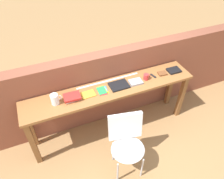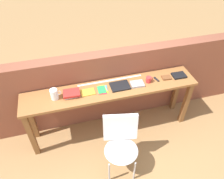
{
  "view_description": "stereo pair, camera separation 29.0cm",
  "coord_description": "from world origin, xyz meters",
  "views": [
    {
      "loc": [
        -0.86,
        -1.83,
        2.9
      ],
      "look_at": [
        0.0,
        0.25,
        0.9
      ],
      "focal_mm": 35.0,
      "sensor_mm": 36.0,
      "label": 1
    },
    {
      "loc": [
        -0.59,
        -1.93,
        2.9
      ],
      "look_at": [
        0.0,
        0.25,
        0.9
      ],
      "focal_mm": 35.0,
      "sensor_mm": 36.0,
      "label": 2
    }
  ],
  "objects": [
    {
      "name": "book_open_centre",
      "position": [
        0.13,
        0.3,
        0.89
      ],
      "size": [
        0.27,
        0.21,
        0.02
      ],
      "primitive_type": "cube",
      "rotation": [
        0.0,
        0.0,
        0.01
      ],
      "color": "black",
      "rests_on": "sideboard"
    },
    {
      "name": "pamphlet_pile_colourful",
      "position": [
        -0.13,
        0.3,
        0.89
      ],
      "size": [
        0.15,
        0.19,
        0.01
      ],
      "color": "yellow",
      "rests_on": "sideboard"
    },
    {
      "name": "book_repair_rightmost",
      "position": [
        1.05,
        0.3,
        0.89
      ],
      "size": [
        0.2,
        0.15,
        0.03
      ],
      "primitive_type": "cube",
      "rotation": [
        0.0,
        0.0,
        -0.03
      ],
      "color": "black",
      "rests_on": "sideboard"
    },
    {
      "name": "magazine_cycling",
      "position": [
        -0.33,
        0.3,
        0.89
      ],
      "size": [
        0.2,
        0.15,
        0.01
      ],
      "primitive_type": "cube",
      "rotation": [
        0.0,
        0.0,
        0.03
      ],
      "color": "gold",
      "rests_on": "sideboard"
    },
    {
      "name": "pitcher_white",
      "position": [
        -0.77,
        0.3,
        0.96
      ],
      "size": [
        0.14,
        0.1,
        0.18
      ],
      "color": "white",
      "rests_on": "sideboard"
    },
    {
      "name": "ground_plane",
      "position": [
        0.0,
        0.0,
        0.0
      ],
      "size": [
        40.0,
        40.0,
        0.0
      ],
      "primitive_type": "plane",
      "color": "#9E7547"
    },
    {
      "name": "book_grey_hardcover",
      "position": [
        0.38,
        0.28,
        0.9
      ],
      "size": [
        0.19,
        0.15,
        0.03
      ],
      "primitive_type": "cube",
      "rotation": [
        0.0,
        0.0,
        -0.05
      ],
      "color": "#9E9EA3",
      "rests_on": "sideboard"
    },
    {
      "name": "book_stack_leftmost",
      "position": [
        -0.55,
        0.3,
        0.91
      ],
      "size": [
        0.23,
        0.18,
        0.06
      ],
      "color": "white",
      "rests_on": "sideboard"
    },
    {
      "name": "chair_white_moulded",
      "position": [
        -0.05,
        -0.37,
        0.53
      ],
      "size": [
        0.52,
        0.53,
        0.89
      ],
      "color": "white",
      "rests_on": "ground"
    },
    {
      "name": "multitool_folded",
      "position": [
        0.69,
        0.31,
        0.89
      ],
      "size": [
        0.05,
        0.11,
        0.02
      ],
      "primitive_type": "cube",
      "rotation": [
        0.0,
        0.0,
        0.24
      ],
      "color": "black",
      "rests_on": "sideboard"
    },
    {
      "name": "ruler_metal_back_edge",
      "position": [
        0.03,
        0.47,
        0.88
      ],
      "size": [
        0.96,
        0.03,
        0.0
      ],
      "primitive_type": "cube",
      "color": "silver",
      "rests_on": "sideboard"
    },
    {
      "name": "sideboard",
      "position": [
        0.0,
        0.3,
        0.74
      ],
      "size": [
        2.5,
        0.44,
        0.88
      ],
      "color": "#996033",
      "rests_on": "ground"
    },
    {
      "name": "leather_journal_brown",
      "position": [
        0.85,
        0.3,
        0.89
      ],
      "size": [
        0.14,
        0.11,
        0.02
      ],
      "primitive_type": "cube",
      "rotation": [
        0.0,
        0.0,
        -0.09
      ],
      "color": "brown",
      "rests_on": "sideboard"
    },
    {
      "name": "brick_wall_back",
      "position": [
        0.0,
        0.64,
        0.62
      ],
      "size": [
        6.0,
        0.2,
        1.25
      ],
      "primitive_type": "cube",
      "color": "brown",
      "rests_on": "ground"
    },
    {
      "name": "mug",
      "position": [
        0.56,
        0.29,
        0.92
      ],
      "size": [
        0.11,
        0.08,
        0.09
      ],
      "color": "red",
      "rests_on": "sideboard"
    }
  ]
}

